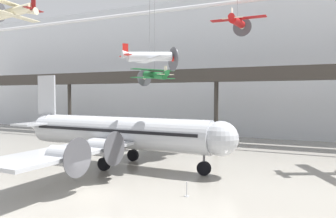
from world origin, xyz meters
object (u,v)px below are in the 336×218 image
suspended_plane_green_biplane (155,75)px  suspended_plane_red_highwing (237,22)px  suspended_plane_cream_biplane (15,11)px  suspended_plane_silver_racer (150,57)px  stanchion_barrier (187,192)px  airliner_silver_main (116,133)px

suspended_plane_green_biplane → suspended_plane_red_highwing: (10.45, 4.04, 7.10)m
suspended_plane_cream_biplane → suspended_plane_silver_racer: size_ratio=0.64×
suspended_plane_cream_biplane → suspended_plane_silver_racer: 16.89m
suspended_plane_silver_racer → stanchion_barrier: size_ratio=10.12×
airliner_silver_main → suspended_plane_green_biplane: size_ratio=2.50×
suspended_plane_silver_racer → stanchion_barrier: suspended_plane_silver_racer is taller
suspended_plane_cream_biplane → stanchion_barrier: (21.39, -3.55, -16.06)m
suspended_plane_green_biplane → suspended_plane_silver_racer: (6.60, -13.70, 0.73)m
suspended_plane_cream_biplane → stanchion_barrier: size_ratio=6.47×
airliner_silver_main → stanchion_barrier: (10.55, -6.69, -3.10)m
suspended_plane_red_highwing → suspended_plane_silver_racer: suspended_plane_red_highwing is taller
suspended_plane_cream_biplane → stanchion_barrier: bearing=166.2°
suspended_plane_red_highwing → suspended_plane_silver_racer: size_ratio=0.69×
airliner_silver_main → stanchion_barrier: 12.88m
airliner_silver_main → suspended_plane_green_biplane: (-1.51, 11.63, 6.68)m
suspended_plane_silver_racer → stanchion_barrier: (5.47, -4.63, -10.51)m
stanchion_barrier → airliner_silver_main: bearing=147.6°
suspended_plane_silver_racer → suspended_plane_cream_biplane: bearing=135.0°
airliner_silver_main → stanchion_barrier: size_ratio=27.53×
suspended_plane_red_highwing → stanchion_barrier: size_ratio=6.96×
suspended_plane_green_biplane → airliner_silver_main: bearing=124.2°
suspended_plane_red_highwing → suspended_plane_silver_racer: bearing=168.9°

